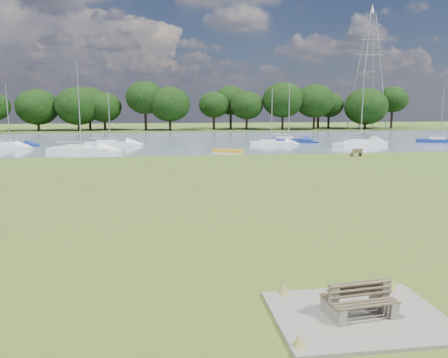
{
  "coord_description": "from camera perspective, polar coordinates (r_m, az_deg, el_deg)",
  "views": [
    {
      "loc": [
        -4.69,
        -23.56,
        5.21
      ],
      "look_at": [
        -1.71,
        -2.0,
        1.54
      ],
      "focal_mm": 35.0,
      "sensor_mm": 36.0,
      "label": 1
    }
  ],
  "objects": [
    {
      "name": "ground",
      "position": [
        24.58,
        3.32,
        -2.69
      ],
      "size": [
        220.0,
        220.0,
        0.0
      ],
      "primitive_type": "plane",
      "color": "olive"
    },
    {
      "name": "sailboat_3",
      "position": [
        51.63,
        -18.23,
        3.88
      ],
      "size": [
        7.77,
        4.37,
        10.03
      ],
      "rotation": [
        0.0,
        0.0,
        -0.32
      ],
      "color": "white",
      "rests_on": "river"
    },
    {
      "name": "sailboat_8",
      "position": [
        59.29,
        -27.25,
        3.91
      ],
      "size": [
        6.4,
        2.72,
        7.72
      ],
      "rotation": [
        0.0,
        0.0,
        -0.16
      ],
      "color": "white",
      "rests_on": "river"
    },
    {
      "name": "sailboat_2",
      "position": [
        68.77,
        26.31,
        4.65
      ],
      "size": [
        6.2,
        3.27,
        7.8
      ],
      "rotation": [
        0.0,
        0.0,
        -0.28
      ],
      "color": "navy",
      "rests_on": "river"
    },
    {
      "name": "bench_pair",
      "position": [
        11.66,
        17.23,
        -14.89
      ],
      "size": [
        1.77,
        1.17,
        0.9
      ],
      "rotation": [
        0.0,
        0.0,
        0.11
      ],
      "color": "gray",
      "rests_on": "concrete_pad"
    },
    {
      "name": "sailboat_1",
      "position": [
        62.72,
        8.34,
        5.18
      ],
      "size": [
        6.77,
        4.25,
        8.25
      ],
      "rotation": [
        0.0,
        0.0,
        -0.4
      ],
      "color": "navy",
      "rests_on": "river"
    },
    {
      "name": "kayak",
      "position": [
        48.94,
        0.54,
        3.72
      ],
      "size": [
        3.45,
        2.06,
        0.34
      ],
      "primitive_type": "cube",
      "rotation": [
        0.0,
        0.0,
        -0.4
      ],
      "color": "gold",
      "rests_on": "river"
    },
    {
      "name": "pylon",
      "position": [
        104.59,
        18.54,
        15.48
      ],
      "size": [
        6.4,
        4.49,
        26.55
      ],
      "color": "#9E9E9F",
      "rests_on": "far_bank"
    },
    {
      "name": "riverbank_bench",
      "position": [
        47.1,
        16.93,
        3.3
      ],
      "size": [
        1.38,
        0.78,
        0.82
      ],
      "rotation": [
        0.0,
        0.0,
        0.31
      ],
      "color": "brown",
      "rests_on": "ground"
    },
    {
      "name": "sailboat_6",
      "position": [
        58.82,
        6.14,
        4.88
      ],
      "size": [
        5.84,
        2.42,
        7.41
      ],
      "rotation": [
        0.0,
        0.0,
        -0.15
      ],
      "color": "white",
      "rests_on": "river"
    },
    {
      "name": "far_bank",
      "position": [
        95.82,
        -5.08,
        6.41
      ],
      "size": [
        220.0,
        20.0,
        0.4
      ],
      "primitive_type": "cube",
      "color": "#4C6626",
      "rests_on": "ground"
    },
    {
      "name": "tree_line",
      "position": [
        91.69,
        -10.98,
        9.94
      ],
      "size": [
        124.03,
        8.44,
        10.22
      ],
      "color": "black",
      "rests_on": "far_bank"
    },
    {
      "name": "river",
      "position": [
        65.94,
        -3.78,
        5.01
      ],
      "size": [
        220.0,
        40.0,
        0.1
      ],
      "primitive_type": "cube",
      "color": "gray",
      "rests_on": "ground"
    },
    {
      "name": "sailboat_7",
      "position": [
        58.79,
        -14.71,
        4.64
      ],
      "size": [
        6.59,
        2.24,
        6.91
      ],
      "rotation": [
        0.0,
        0.0,
        -0.07
      ],
      "color": "white",
      "rests_on": "river"
    },
    {
      "name": "concrete_pad",
      "position": [
        11.83,
        17.13,
        -16.73
      ],
      "size": [
        4.2,
        3.2,
        0.1
      ],
      "primitive_type": "cube",
      "color": "gray",
      "rests_on": "ground"
    },
    {
      "name": "sailboat_4",
      "position": [
        58.89,
        17.34,
        4.61
      ],
      "size": [
        7.99,
        4.84,
        9.77
      ],
      "rotation": [
        0.0,
        0.0,
        0.37
      ],
      "color": "white",
      "rests_on": "river"
    },
    {
      "name": "sailboat_0",
      "position": [
        60.38,
        -26.2,
        4.09
      ],
      "size": [
        5.53,
        3.61,
        7.84
      ],
      "rotation": [
        0.0,
        0.0,
        0.43
      ],
      "color": "navy",
      "rests_on": "river"
    }
  ]
}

